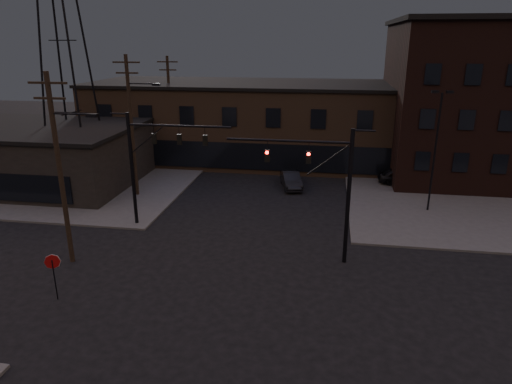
% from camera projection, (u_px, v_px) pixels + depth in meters
% --- Properties ---
extents(ground, '(140.00, 140.00, 0.00)m').
position_uv_depth(ground, '(220.00, 292.00, 23.88)').
color(ground, black).
rests_on(ground, ground).
extents(sidewalk_nw, '(30.00, 30.00, 0.15)m').
position_uv_depth(sidewalk_nw, '(65.00, 165.00, 47.78)').
color(sidewalk_nw, '#474744').
rests_on(sidewalk_nw, ground).
extents(building_row, '(40.00, 12.00, 8.00)m').
position_uv_depth(building_row, '(280.00, 124.00, 48.82)').
color(building_row, brown).
rests_on(building_row, ground).
extents(building_right, '(22.00, 16.00, 14.00)m').
position_uv_depth(building_right, '(512.00, 102.00, 42.67)').
color(building_right, black).
rests_on(building_right, ground).
extents(building_left, '(16.00, 12.00, 5.00)m').
position_uv_depth(building_left, '(45.00, 157.00, 41.09)').
color(building_left, black).
rests_on(building_left, ground).
extents(traffic_signal_near, '(7.12, 0.24, 8.00)m').
position_uv_depth(traffic_signal_near, '(329.00, 182.00, 25.72)').
color(traffic_signal_near, black).
rests_on(traffic_signal_near, ground).
extents(traffic_signal_far, '(7.12, 0.24, 8.00)m').
position_uv_depth(traffic_signal_far, '(149.00, 157.00, 30.80)').
color(traffic_signal_far, black).
rests_on(traffic_signal_far, ground).
extents(stop_sign, '(0.72, 0.33, 2.48)m').
position_uv_depth(stop_sign, '(53.00, 266.00, 22.65)').
color(stop_sign, black).
rests_on(stop_sign, ground).
extents(utility_pole_near, '(3.70, 0.28, 11.00)m').
position_uv_depth(utility_pole_near, '(60.00, 166.00, 25.32)').
color(utility_pole_near, black).
rests_on(utility_pole_near, ground).
extents(utility_pole_mid, '(3.70, 0.28, 11.50)m').
position_uv_depth(utility_pole_mid, '(132.00, 124.00, 36.62)').
color(utility_pole_mid, black).
rests_on(utility_pole_mid, ground).
extents(utility_pole_far, '(2.20, 0.28, 11.00)m').
position_uv_depth(utility_pole_far, '(170.00, 107.00, 48.13)').
color(utility_pole_far, black).
rests_on(utility_pole_far, ground).
extents(transmission_tower, '(7.00, 7.00, 25.00)m').
position_uv_depth(transmission_tower, '(63.00, 40.00, 39.49)').
color(transmission_tower, black).
rests_on(transmission_tower, ground).
extents(lot_light_a, '(1.50, 0.28, 9.14)m').
position_uv_depth(lot_light_a, '(436.00, 141.00, 33.27)').
color(lot_light_a, black).
rests_on(lot_light_a, ground).
extents(lot_light_b, '(1.50, 0.28, 9.14)m').
position_uv_depth(lot_light_b, '(500.00, 131.00, 37.05)').
color(lot_light_b, black).
rests_on(lot_light_b, ground).
extents(parked_car_lot_a, '(4.24, 1.76, 1.44)m').
position_uv_depth(parked_car_lot_a, '(402.00, 176.00, 41.06)').
color(parked_car_lot_a, black).
rests_on(parked_car_lot_a, sidewalk_ne).
extents(parked_car_lot_b, '(5.00, 2.69, 1.38)m').
position_uv_depth(parked_car_lot_b, '(459.00, 167.00, 44.19)').
color(parked_car_lot_b, silver).
rests_on(parked_car_lot_b, sidewalk_ne).
extents(car_crossing, '(2.48, 4.51, 1.41)m').
position_uv_depth(car_crossing, '(291.00, 180.00, 40.57)').
color(car_crossing, black).
rests_on(car_crossing, ground).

